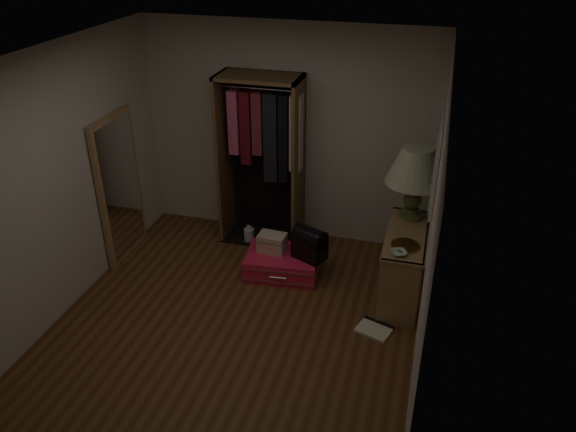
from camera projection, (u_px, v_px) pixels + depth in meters
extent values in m
plane|color=#512F17|center=(233.00, 327.00, 5.54)|extent=(4.00, 4.00, 0.00)
cube|color=beige|center=(287.00, 135.00, 6.61)|extent=(3.50, 0.02, 2.60)
cube|color=beige|center=(101.00, 369.00, 3.22)|extent=(3.50, 0.02, 2.60)
cube|color=beige|center=(430.00, 239.00, 4.51)|extent=(0.02, 4.00, 2.60)
cube|color=beige|center=(54.00, 188.00, 5.33)|extent=(0.02, 4.00, 2.60)
cube|color=silver|center=(217.00, 62.00, 4.30)|extent=(3.50, 4.00, 0.01)
cube|color=silver|center=(437.00, 163.00, 5.24)|extent=(0.03, 0.96, 0.76)
cube|color=black|center=(437.00, 163.00, 5.24)|extent=(0.03, 0.90, 0.70)
cube|color=silver|center=(431.00, 192.00, 5.39)|extent=(0.01, 0.88, 0.02)
cube|color=silver|center=(432.00, 185.00, 5.35)|extent=(0.01, 0.88, 0.02)
cube|color=silver|center=(433.00, 178.00, 5.32)|extent=(0.01, 0.88, 0.02)
cube|color=silver|center=(434.00, 170.00, 5.28)|extent=(0.01, 0.88, 0.02)
cube|color=silver|center=(435.00, 162.00, 5.24)|extent=(0.01, 0.88, 0.02)
cube|color=silver|center=(436.00, 155.00, 5.21)|extent=(0.01, 0.88, 0.02)
cube|color=silver|center=(437.00, 147.00, 5.17)|extent=(0.01, 0.88, 0.02)
cube|color=silver|center=(438.00, 139.00, 5.13)|extent=(0.01, 0.88, 0.02)
cube|color=silver|center=(439.00, 131.00, 5.09)|extent=(0.01, 0.88, 0.02)
cube|color=olive|center=(399.00, 294.00, 5.39)|extent=(0.40, 0.03, 0.75)
cube|color=olive|center=(408.00, 239.00, 6.30)|extent=(0.40, 0.03, 0.75)
cube|color=olive|center=(401.00, 289.00, 6.00)|extent=(0.40, 1.04, 0.03)
cube|color=olive|center=(406.00, 249.00, 5.75)|extent=(0.40, 1.04, 0.03)
cube|color=olive|center=(407.00, 235.00, 5.67)|extent=(0.42, 1.12, 0.03)
cube|color=brown|center=(422.00, 267.00, 5.80)|extent=(0.02, 1.10, 0.75)
cube|color=olive|center=(408.00, 227.00, 6.00)|extent=(0.36, 0.38, 0.13)
cube|color=gray|center=(391.00, 303.00, 5.54)|extent=(0.21, 0.03, 0.28)
cube|color=#4C3833|center=(390.00, 300.00, 5.58)|extent=(0.17, 0.04, 0.28)
cube|color=#B7AD99|center=(390.00, 298.00, 5.62)|extent=(0.17, 0.03, 0.27)
cube|color=brown|center=(391.00, 296.00, 5.66)|extent=(0.18, 0.03, 0.25)
cube|color=#3F4C59|center=(391.00, 293.00, 5.69)|extent=(0.17, 0.04, 0.27)
cube|color=gray|center=(392.00, 293.00, 5.73)|extent=(0.20, 0.03, 0.22)
cube|color=#59594C|center=(392.00, 289.00, 5.77)|extent=(0.17, 0.03, 0.25)
cube|color=#B2724C|center=(392.00, 286.00, 5.80)|extent=(0.17, 0.03, 0.27)
cube|color=beige|center=(394.00, 283.00, 5.84)|extent=(0.19, 0.05, 0.27)
cube|color=#332D38|center=(394.00, 279.00, 5.87)|extent=(0.19, 0.03, 0.31)
cube|color=gray|center=(394.00, 279.00, 5.93)|extent=(0.18, 0.04, 0.24)
cube|color=#4C3833|center=(396.00, 275.00, 5.95)|extent=(0.20, 0.05, 0.29)
cube|color=#B7AD99|center=(395.00, 272.00, 6.00)|extent=(0.17, 0.03, 0.29)
cube|color=brown|center=(396.00, 271.00, 6.04)|extent=(0.19, 0.03, 0.26)
cube|color=#3F4C59|center=(398.00, 267.00, 6.07)|extent=(0.21, 0.04, 0.30)
cube|color=gray|center=(397.00, 266.00, 6.12)|extent=(0.18, 0.03, 0.28)
cube|color=#59594C|center=(399.00, 265.00, 6.15)|extent=(0.22, 0.03, 0.26)
cube|color=#B2724C|center=(398.00, 263.00, 6.20)|extent=(0.20, 0.05, 0.24)
cube|color=beige|center=(397.00, 261.00, 6.25)|extent=(0.17, 0.04, 0.22)
cube|color=#332D38|center=(398.00, 255.00, 6.28)|extent=(0.16, 0.03, 0.31)
cube|color=gray|center=(400.00, 256.00, 6.33)|extent=(0.20, 0.04, 0.24)
cube|color=brown|center=(225.00, 158.00, 6.69)|extent=(0.04, 0.50, 2.05)
cube|color=brown|center=(298.00, 166.00, 6.47)|extent=(0.04, 0.50, 2.05)
cube|color=brown|center=(259.00, 77.00, 6.10)|extent=(0.95, 0.50, 0.04)
cube|color=black|center=(267.00, 155.00, 6.78)|extent=(0.95, 0.02, 2.05)
cube|color=black|center=(263.00, 237.00, 7.07)|extent=(0.95, 0.50, 0.02)
cylinder|color=silver|center=(259.00, 89.00, 6.16)|extent=(0.87, 0.02, 0.02)
cube|color=#BF4C72|center=(235.00, 122.00, 6.41)|extent=(0.12, 0.16, 0.75)
cube|color=#590F19|center=(246.00, 128.00, 6.40)|extent=(0.12, 0.13, 0.86)
cube|color=maroon|center=(258.00, 124.00, 6.34)|extent=(0.12, 0.12, 0.73)
cube|color=black|center=(271.00, 138.00, 6.38)|extent=(0.16, 0.13, 1.05)
cube|color=black|center=(284.00, 139.00, 6.34)|extent=(0.11, 0.14, 1.04)
cube|color=beige|center=(296.00, 133.00, 6.27)|extent=(0.13, 0.14, 0.88)
cube|color=#A0784D|center=(120.00, 188.00, 6.38)|extent=(0.05, 0.80, 1.70)
cube|color=white|center=(122.00, 188.00, 6.37)|extent=(0.01, 0.68, 1.58)
cube|color=#E11B45|center=(282.00, 263.00, 6.33)|extent=(0.85, 0.65, 0.25)
cube|color=silver|center=(283.00, 268.00, 6.36)|extent=(0.88, 0.67, 0.01)
cube|color=silver|center=(282.00, 258.00, 6.29)|extent=(0.88, 0.67, 0.01)
cylinder|color=silver|center=(278.00, 278.00, 6.07)|extent=(0.18, 0.04, 0.02)
cube|color=#BFB092|center=(272.00, 243.00, 6.27)|extent=(0.31, 0.22, 0.21)
cube|color=brown|center=(272.00, 239.00, 6.25)|extent=(0.32, 0.23, 0.01)
cylinder|color=silver|center=(272.00, 234.00, 6.22)|extent=(0.09, 0.02, 0.01)
cube|color=black|center=(309.00, 247.00, 6.13)|extent=(0.41, 0.35, 0.27)
cylinder|color=black|center=(310.00, 237.00, 6.07)|extent=(0.41, 0.35, 0.23)
cylinder|color=#475529|center=(411.00, 215.00, 5.98)|extent=(0.32, 0.32, 0.04)
cylinder|color=#475529|center=(411.00, 210.00, 5.95)|extent=(0.19, 0.19, 0.06)
sphere|color=#475529|center=(412.00, 200.00, 5.89)|extent=(0.23, 0.23, 0.19)
cylinder|color=#475529|center=(414.00, 187.00, 5.82)|extent=(0.08, 0.08, 0.11)
cone|color=beige|center=(417.00, 166.00, 5.71)|extent=(0.75, 0.75, 0.38)
cone|color=beige|center=(417.00, 166.00, 5.71)|extent=(0.67, 0.67, 0.36)
cylinder|color=#A5733F|center=(405.00, 246.00, 5.45)|extent=(0.31, 0.31, 0.02)
imported|color=#ACCFB4|center=(398.00, 253.00, 5.31)|extent=(0.20, 0.20, 0.04)
cylinder|color=silver|center=(249.00, 235.00, 6.94)|extent=(0.16, 0.16, 0.18)
cylinder|color=silver|center=(249.00, 228.00, 6.89)|extent=(0.07, 0.07, 0.04)
cube|color=#F3E8CC|center=(374.00, 329.00, 5.50)|extent=(0.39, 0.35, 0.03)
cube|color=black|center=(379.00, 323.00, 5.57)|extent=(0.32, 0.14, 0.03)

